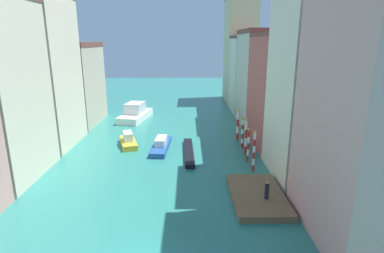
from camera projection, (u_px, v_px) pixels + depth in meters
The scene contains 20 objects.
ground_plane at pixel (164, 143), 41.70m from camera, with size 154.00×154.00×0.00m, color #28756B.
building_left_2 at pixel (45, 72), 38.92m from camera, with size 6.18×9.97×18.96m.
building_left_3 at pixel (77, 84), 50.46m from camera, with size 6.18×11.91×13.08m.
building_right_0 at pixel (373, 82), 19.45m from camera, with size 6.18×10.35×21.53m.
building_right_1 at pixel (310, 76), 29.34m from camera, with size 6.18×9.11×20.02m.
building_right_2 at pixel (279, 91), 39.45m from camera, with size 6.18×10.36×14.22m.
building_right_3 at pixel (260, 78), 49.88m from camera, with size 6.18×11.52×15.00m.
building_right_4 at pixel (247, 74), 60.40m from camera, with size 6.18×9.69×14.15m.
building_right_5 at pixel (240, 50), 69.02m from camera, with size 6.18×10.22×22.45m.
waterfront_dock at pixel (257, 195), 27.04m from camera, with size 4.45×7.79×0.55m.
person_on_dock at pixel (267, 190), 25.76m from camera, with size 0.36×0.36×1.60m.
mooring_pole_0 at pixel (254, 151), 32.21m from camera, with size 0.27×0.27×4.44m.
mooring_pole_1 at pixel (248, 145), 34.90m from camera, with size 0.27×0.27×3.91m.
mooring_pole_2 at pixel (246, 136), 37.09m from camera, with size 0.33×0.33×4.44m.
mooring_pole_3 at pixel (243, 132), 39.51m from camera, with size 0.35×0.35×3.98m.
mooring_pole_4 at pixel (238, 125), 42.53m from camera, with size 0.36×0.36×4.24m.
vaporetto_white at pixel (135, 113), 54.22m from camera, with size 5.20×9.52×2.94m.
gondola_black at pixel (189, 152), 37.71m from camera, with size 1.33×9.41×0.49m.
motorboat_0 at pixel (128, 141), 40.67m from camera, with size 3.19×5.35×1.82m.
motorboat_1 at pixel (161, 145), 39.44m from camera, with size 2.31×7.33×1.48m.
Camera 1 is at (3.17, -15.15, 13.24)m, focal length 29.13 mm.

